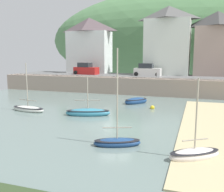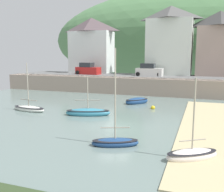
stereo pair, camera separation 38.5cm
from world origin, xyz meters
TOP-DOWN VIEW (x-y plane):
  - ground at (1.40, -9.56)m, footprint 48.00×41.00m
  - quay_seawall at (0.00, 17.50)m, footprint 48.00×9.40m
  - hillside_backdrop at (3.89, 55.20)m, footprint 80.00×44.00m
  - waterfront_building_left at (-13.13, 25.20)m, footprint 7.76×4.69m
  - waterfront_building_centre at (1.06, 25.20)m, footprint 7.42×6.29m
  - waterfront_building_right at (8.57, 25.20)m, footprint 6.87×5.32m
  - sailboat_tall_mast at (6.19, -4.97)m, footprint 3.16×2.63m
  - motorboat_with_cabin at (1.45, -4.25)m, footprint 3.21×2.12m
  - sailboat_far_left at (-0.72, 10.15)m, footprint 2.99×3.15m
  - dinghy_open_wooden at (-10.28, 2.57)m, footprint 4.07×1.78m
  - rowboat_small_beached at (-3.68, 2.76)m, footprint 4.45×2.56m
  - parked_car_near_slipway at (-11.86, 20.70)m, footprint 4.26×2.13m
  - parked_car_by_wall at (-1.44, 20.70)m, footprint 4.16×1.86m
  - mooring_buoy at (1.67, 7.67)m, footprint 0.46×0.46m

SIDE VIEW (x-z plane):
  - mooring_buoy at x=1.67m, z-range -0.09..0.37m
  - ground at x=1.40m, z-range -0.14..0.47m
  - dinghy_open_wooden at x=-10.28m, z-range -2.29..2.76m
  - motorboat_with_cabin at x=1.45m, z-range -2.89..3.41m
  - rowboat_small_beached at x=-3.68m, z-range -1.66..2.21m
  - sailboat_tall_mast at x=6.19m, z-range -2.09..2.64m
  - sailboat_far_left at x=-0.72m, z-range -0.17..0.73m
  - quay_seawall at x=0.00m, z-range 0.16..2.56m
  - parked_car_near_slipway at x=-11.86m, z-range 2.23..4.18m
  - parked_car_by_wall at x=-1.44m, z-range 2.23..4.18m
  - waterfront_building_left at x=-13.13m, z-range 2.50..12.37m
  - waterfront_building_right at x=8.57m, z-range 2.49..12.43m
  - waterfront_building_centre at x=1.06m, z-range 2.48..13.62m
  - hillside_backdrop at x=3.89m, z-range -4.05..22.96m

